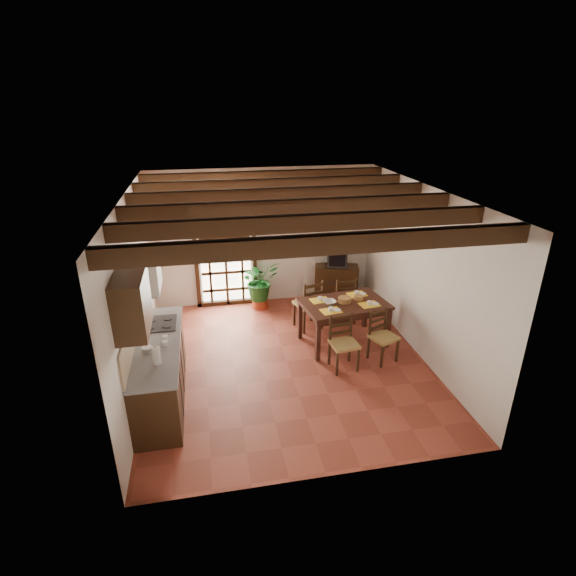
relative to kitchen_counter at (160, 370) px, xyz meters
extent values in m
plane|color=maroon|center=(1.96, 0.60, -0.47)|extent=(5.00, 5.00, 0.00)
cube|color=silver|center=(1.96, 3.10, 0.93)|extent=(4.50, 0.02, 2.80)
cube|color=silver|center=(1.96, -1.90, 0.93)|extent=(4.50, 0.02, 2.80)
cube|color=silver|center=(-0.29, 0.60, 0.93)|extent=(0.02, 5.00, 2.80)
cube|color=silver|center=(4.21, 0.60, 0.93)|extent=(0.02, 5.00, 2.80)
cube|color=white|center=(1.96, 0.60, 2.33)|extent=(4.50, 5.00, 0.02)
cube|color=black|center=(1.96, -1.50, 2.22)|extent=(4.50, 0.14, 0.20)
cube|color=black|center=(1.96, -0.66, 2.22)|extent=(4.50, 0.14, 0.20)
cube|color=black|center=(1.96, 0.18, 2.22)|extent=(4.50, 0.14, 0.20)
cube|color=black|center=(1.96, 1.02, 2.22)|extent=(4.50, 0.14, 0.20)
cube|color=black|center=(1.96, 1.86, 2.22)|extent=(4.50, 0.14, 0.20)
cube|color=black|center=(1.96, 2.70, 2.22)|extent=(4.50, 0.14, 0.20)
cube|color=white|center=(1.16, 3.09, 0.63)|extent=(1.01, 0.02, 2.11)
cube|color=black|center=(1.16, 3.04, 1.77)|extent=(1.26, 0.10, 0.08)
cube|color=black|center=(0.57, 3.04, 0.63)|extent=(0.08, 0.10, 2.28)
cube|color=black|center=(1.75, 3.04, 0.63)|extent=(0.08, 0.10, 2.28)
cube|color=black|center=(1.16, 3.02, 0.63)|extent=(1.01, 0.03, 2.02)
cube|color=black|center=(0.01, 0.00, -0.03)|extent=(0.60, 2.20, 0.88)
cube|color=slate|center=(0.01, 0.00, 0.43)|extent=(0.64, 2.25, 0.04)
cube|color=tan|center=(-0.28, 0.00, 0.66)|extent=(0.02, 2.20, 0.50)
cube|color=black|center=(-0.12, -0.70, 1.38)|extent=(0.35, 0.80, 0.70)
cube|color=white|center=(-0.09, 0.55, 1.28)|extent=(0.38, 0.60, 0.50)
cube|color=silver|center=(-0.09, 0.55, 1.01)|extent=(0.32, 0.55, 0.04)
cube|color=black|center=(0.01, 0.55, 0.45)|extent=(0.50, 0.55, 0.02)
cylinder|color=white|center=(0.06, -0.55, 0.56)|extent=(0.11, 0.11, 0.24)
cylinder|color=silver|center=(-0.09, -0.25, 0.48)|extent=(0.14, 0.14, 0.10)
cube|color=#341811|center=(3.05, 1.03, 0.28)|extent=(1.57, 1.14, 0.05)
cube|color=#341811|center=(3.05, 1.03, 0.21)|extent=(1.41, 1.03, 0.10)
cube|color=#341811|center=(3.64, 1.53, -0.11)|extent=(0.08, 0.08, 0.73)
cube|color=#341811|center=(2.34, 1.33, -0.11)|extent=(0.08, 0.08, 0.73)
cube|color=#341811|center=(3.77, 0.74, -0.11)|extent=(0.08, 0.08, 0.73)
cube|color=#341811|center=(2.46, 0.53, -0.11)|extent=(0.08, 0.08, 0.73)
cube|color=#A58546|center=(2.81, 0.23, -0.03)|extent=(0.45, 0.43, 0.05)
cube|color=black|center=(2.80, 0.40, 0.20)|extent=(0.42, 0.08, 0.45)
cube|color=black|center=(2.81, 0.23, -0.25)|extent=(0.43, 0.41, 0.44)
cube|color=#A58546|center=(3.53, 0.35, -0.05)|extent=(0.51, 0.50, 0.05)
cube|color=black|center=(3.47, 0.50, 0.17)|extent=(0.38, 0.18, 0.44)
cube|color=black|center=(3.53, 0.35, -0.26)|extent=(0.48, 0.47, 0.43)
cube|color=#A58546|center=(2.58, 1.72, 0.01)|extent=(0.56, 0.55, 0.05)
cube|color=black|center=(2.63, 1.54, 0.26)|extent=(0.44, 0.18, 0.50)
cube|color=black|center=(2.58, 1.72, -0.23)|extent=(0.54, 0.53, 0.49)
cube|color=#A58546|center=(3.29, 1.83, -0.01)|extent=(0.45, 0.43, 0.05)
cube|color=black|center=(3.30, 1.65, 0.23)|extent=(0.44, 0.05, 0.48)
cube|color=black|center=(3.29, 1.83, -0.24)|extent=(0.43, 0.41, 0.47)
cube|color=yellow|center=(2.69, 0.81, 0.34)|extent=(0.33, 0.25, 0.01)
cube|color=yellow|center=(3.41, 0.81, 0.34)|extent=(0.33, 0.25, 0.01)
cube|color=yellow|center=(2.69, 1.26, 0.34)|extent=(0.33, 0.25, 0.01)
cube|color=yellow|center=(3.41, 1.26, 0.34)|extent=(0.33, 0.25, 0.01)
cylinder|color=olive|center=(3.05, 1.03, 0.38)|extent=(0.23, 0.23, 0.09)
imported|color=white|center=(2.79, 1.04, 0.34)|extent=(0.24, 0.24, 0.05)
cube|color=black|center=(3.45, 2.83, -0.09)|extent=(0.98, 0.62, 0.77)
cube|color=black|center=(3.45, 2.83, 0.49)|extent=(0.49, 0.46, 0.35)
cube|color=black|center=(3.45, 2.64, 0.49)|extent=(0.32, 0.11, 0.26)
cube|color=white|center=(3.46, 3.08, 1.28)|extent=(0.25, 0.03, 0.32)
cone|color=maroon|center=(1.81, 2.77, -0.36)|extent=(0.38, 0.38, 0.23)
imported|color=#144C19|center=(1.81, 2.77, 0.10)|extent=(2.35, 2.17, 2.17)
cube|color=black|center=(4.10, 2.20, 1.08)|extent=(0.20, 0.42, 0.03)
cube|color=black|center=(4.10, 2.03, 0.99)|extent=(0.18, 0.03, 0.18)
cube|color=black|center=(4.10, 2.37, 0.99)|extent=(0.18, 0.03, 0.18)
imported|color=#B2BFB2|center=(4.10, 2.20, 1.18)|extent=(0.15, 0.15, 0.15)
sphere|color=yellow|center=(4.10, 2.20, 1.39)|extent=(0.14, 0.14, 0.14)
cylinder|color=#144C19|center=(4.10, 2.20, 1.24)|extent=(0.01, 0.01, 0.28)
cube|color=brown|center=(4.18, 2.20, 1.58)|extent=(0.03, 0.32, 0.32)
cube|color=#C3B292|center=(4.17, 2.20, 1.58)|extent=(0.01, 0.26, 0.26)
cylinder|color=black|center=(3.05, 1.13, 1.98)|extent=(0.01, 0.01, 0.70)
cone|color=beige|center=(3.05, 1.13, 1.61)|extent=(0.36, 0.36, 0.14)
sphere|color=#FFD88C|center=(3.05, 1.13, 1.53)|extent=(0.09, 0.09, 0.09)
camera|label=1|loc=(0.76, -5.66, 3.59)|focal=28.00mm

